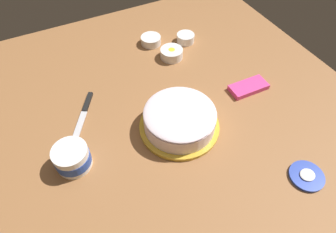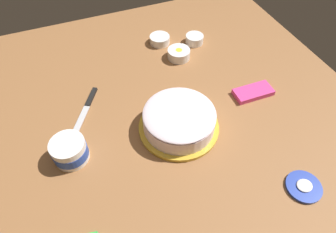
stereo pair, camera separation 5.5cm
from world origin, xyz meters
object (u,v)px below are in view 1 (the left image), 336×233
sprinkle_bowl_yellow (172,53)px  sprinkle_bowl_pink (151,40)px  frosted_cake (180,120)px  spreading_knife (84,112)px  candy_box_upper (248,87)px  frosting_tub_lid (307,176)px  sprinkle_bowl_orange (186,38)px  frosting_tub (72,158)px

sprinkle_bowl_yellow → sprinkle_bowl_pink: size_ratio=1.07×
frosted_cake → spreading_knife: size_ratio=1.33×
sprinkle_bowl_yellow → candy_box_upper: sprinkle_bowl_yellow is taller
frosting_tub_lid → sprinkle_bowl_orange: sprinkle_bowl_orange is taller
sprinkle_bowl_yellow → candy_box_upper: size_ratio=0.65×
sprinkle_bowl_pink → candy_box_upper: sprinkle_bowl_pink is taller
frosting_tub_lid → candy_box_upper: candy_box_upper is taller
frosted_cake → sprinkle_bowl_orange: frosted_cake is taller
candy_box_upper → sprinkle_bowl_orange: bearing=-78.4°
frosting_tub → frosting_tub_lid: size_ratio=1.05×
frosted_cake → sprinkle_bowl_pink: (-0.12, -0.49, -0.02)m
frosting_tub → frosting_tub_lid: bearing=149.8°
frosting_tub → sprinkle_bowl_orange: (-0.64, -0.42, -0.02)m
sprinkle_bowl_orange → frosting_tub: bearing=33.2°
frosting_tub_lid → frosting_tub: bearing=-30.2°
sprinkle_bowl_orange → sprinkle_bowl_pink: 0.16m
frosting_tub → frosting_tub_lid: frosting_tub is taller
frosting_tub → candy_box_upper: size_ratio=0.75×
frosting_tub_lid → candy_box_upper: (-0.07, -0.40, 0.00)m
spreading_knife → sprinkle_bowl_orange: (-0.55, -0.22, 0.01)m
sprinkle_bowl_orange → spreading_knife: bearing=21.6°
frosted_cake → sprinkle_bowl_pink: bearing=-103.2°
frosting_tub_lid → candy_box_upper: bearing=-100.5°
candy_box_upper → frosting_tub_lid: bearing=80.8°
frosting_tub → sprinkle_bowl_pink: 0.68m
frosted_cake → frosting_tub: bearing=-2.8°
sprinkle_bowl_pink → sprinkle_bowl_yellow: bearing=106.6°
frosting_tub → sprinkle_bowl_orange: size_ratio=1.39×
sprinkle_bowl_pink → frosted_cake: bearing=76.8°
frosting_tub → spreading_knife: (-0.09, -0.20, -0.04)m
spreading_knife → sprinkle_bowl_orange: bearing=-158.4°
sprinkle_bowl_yellow → candy_box_upper: bearing=120.0°
frosting_tub_lid → candy_box_upper: 0.40m
frosting_tub → candy_box_upper: 0.71m
frosting_tub → spreading_knife: size_ratio=0.53×
spreading_knife → sprinkle_bowl_yellow: size_ratio=2.16×
spreading_knife → sprinkle_bowl_orange: size_ratio=2.60×
frosted_cake → spreading_knife: (0.28, -0.22, -0.04)m
spreading_knife → sprinkle_bowl_yellow: 0.46m
frosted_cake → sprinkle_bowl_pink: frosted_cake is taller
spreading_knife → sprinkle_bowl_yellow: (-0.44, -0.14, 0.02)m
frosting_tub_lid → spreading_knife: (0.54, -0.57, -0.00)m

